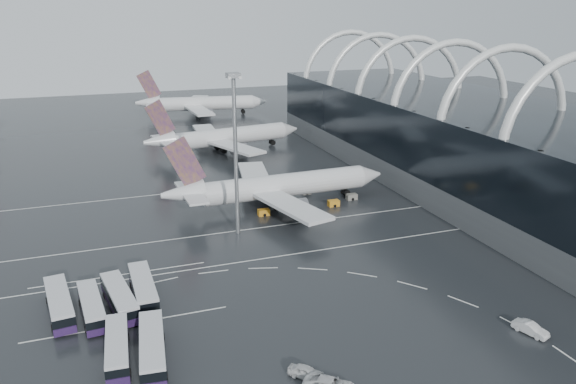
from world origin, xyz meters
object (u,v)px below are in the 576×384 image
object	(u,v)px
gse_cart_belly_e	(299,186)
bus_row_far_a	(117,347)
airliner_gate_c	(200,104)
bus_row_near_a	(59,303)
gse_cart_belly_b	(306,192)
airliner_gate_b	(223,138)
van_curve_c	(531,329)
bus_row_near_c	(119,298)
van_curve_b	(306,372)
gse_cart_belly_a	(334,203)
floodlight_mast	(235,136)
gse_cart_belly_d	(352,197)
bus_row_far_b	(152,348)
gse_cart_belly_c	(264,212)
bus_row_near_b	(92,306)
airliner_main	(275,187)
bus_row_near_d	(143,289)

from	to	relation	value
gse_cart_belly_e	bus_row_far_a	bearing A→B (deg)	-128.84
airliner_gate_c	bus_row_near_a	xyz separation A→B (m)	(-49.35, -146.18, -2.84)
airliner_gate_c	gse_cart_belly_b	distance (m)	107.56
airliner_gate_b	van_curve_c	size ratio (longest dim) A/B	10.36
airliner_gate_c	gse_cart_belly_b	world-z (taller)	airliner_gate_c
bus_row_near_a	airliner_gate_c	bearing A→B (deg)	-25.76
bus_row_near_c	van_curve_b	size ratio (longest dim) A/B	3.01
bus_row_near_a	van_curve_c	xyz separation A→B (m)	(59.98, -26.73, -1.00)
airliner_gate_c	gse_cart_belly_a	xyz separation A→B (m)	(6.46, -117.28, -3.97)
airliner_gate_b	van_curve_c	distance (m)	113.12
gse_cart_belly_a	floodlight_mast	bearing A→B (deg)	-161.74
gse_cart_belly_a	gse_cart_belly_d	world-z (taller)	gse_cart_belly_a
bus_row_far_b	bus_row_near_c	bearing A→B (deg)	17.03
airliner_gate_c	floodlight_mast	size ratio (longest dim) A/B	1.69
bus_row_far_b	van_curve_b	xyz separation A→B (m)	(16.78, -9.59, -1.05)
van_curve_b	gse_cart_belly_b	world-z (taller)	van_curve_b
bus_row_near_a	airliner_gate_b	bearing A→B (deg)	-34.51
bus_row_far_b	gse_cart_belly_a	xyz separation A→B (m)	(44.62, 44.54, -1.12)
gse_cart_belly_a	bus_row_near_c	bearing A→B (deg)	-147.78
bus_row_far_b	van_curve_c	xyz separation A→B (m)	(48.79, -11.09, -1.01)
van_curve_b	gse_cart_belly_c	world-z (taller)	van_curve_b
bus_row_far_b	van_curve_c	world-z (taller)	bus_row_far_b
floodlight_mast	gse_cart_belly_e	world-z (taller)	floodlight_mast
bus_row_near_a	gse_cart_belly_e	xyz separation A→B (m)	(53.23, 43.49, -1.27)
airliner_gate_b	gse_cart_belly_c	xyz separation A→B (m)	(-4.68, -56.60, -3.67)
bus_row_near_a	floodlight_mast	size ratio (longest dim) A/B	0.44
airliner_gate_c	van_curve_c	world-z (taller)	airliner_gate_c
bus_row_near_a	bus_row_near_b	world-z (taller)	bus_row_near_a
airliner_gate_c	bus_row_near_a	size ratio (longest dim) A/B	3.84
van_curve_c	gse_cart_belly_d	world-z (taller)	van_curve_c
gse_cart_belly_b	gse_cart_belly_d	distance (m)	10.98
bus_row_near_c	gse_cart_belly_a	world-z (taller)	bus_row_near_c
bus_row_near_c	airliner_main	bearing A→B (deg)	-54.46
gse_cart_belly_c	bus_row_near_c	bearing A→B (deg)	-136.48
bus_row_far_a	gse_cart_belly_d	bearing A→B (deg)	-46.80
airliner_gate_b	gse_cart_belly_a	xyz separation A→B (m)	(11.61, -56.33, -3.66)
bus_row_far_b	gse_cart_belly_d	bearing A→B (deg)	-41.40
van_curve_b	gse_cart_belly_b	xyz separation A→B (m)	(25.26, 63.99, -0.20)
bus_row_near_c	van_curve_b	world-z (taller)	bus_row_near_c
airliner_gate_b	bus_row_far_a	size ratio (longest dim) A/B	4.06
floodlight_mast	van_curve_c	bearing A→B (deg)	-59.50
bus_row_near_c	gse_cart_belly_d	bearing A→B (deg)	-67.29
gse_cart_belly_b	gse_cart_belly_d	world-z (taller)	gse_cart_belly_d
bus_row_near_a	bus_row_near_d	distance (m)	11.77
bus_row_far_b	gse_cart_belly_a	bearing A→B (deg)	-39.62
van_curve_b	gse_cart_belly_e	world-z (taller)	van_curve_b
van_curve_c	gse_cart_belly_c	bearing A→B (deg)	90.81
airliner_gate_c	bus_row_near_d	size ratio (longest dim) A/B	3.87
bus_row_near_b	bus_row_far_a	distance (m)	12.00
airliner_gate_b	bus_row_near_b	bearing A→B (deg)	-123.43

